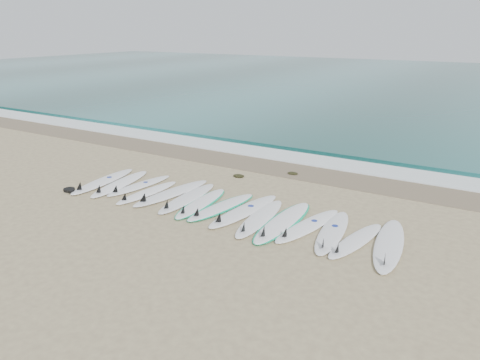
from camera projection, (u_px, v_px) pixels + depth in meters
The scene contains 23 objects.
ground at pixel (222, 209), 12.18m from camera, with size 120.00×120.00×0.00m, color #9B8A64.
ocean at pixel (439, 84), 38.54m from camera, with size 120.00×55.00×0.03m, color #1C5B59.
wet_sand_band at pixel (290, 169), 15.50m from camera, with size 120.00×1.80×0.01m, color brown.
foam_band at pixel (307, 159), 16.64m from camera, with size 120.00×1.40×0.04m, color silver.
wave_crest at pixel (323, 150), 17.84m from camera, with size 120.00×1.00×0.10m, color #1C5B59.
surfboard_0 at pixel (102, 181), 14.14m from camera, with size 0.92×2.81×0.35m.
surfboard_1 at pixel (119, 184), 13.91m from camera, with size 1.02×2.78×0.35m.
surfboard_2 at pixel (138, 186), 13.78m from camera, with size 0.73×2.43×0.31m.
surfboard_3 at pixel (146, 193), 13.20m from camera, with size 0.59×2.36×0.30m.
surfboard_4 at pixel (170, 193), 13.14m from camera, with size 0.91×2.88×0.36m.
surfboard_5 at pixel (186, 198), 12.74m from camera, with size 0.77×2.71×0.34m.
surfboard_6 at pixel (200, 203), 12.42m from camera, with size 0.88×2.54×0.32m.
surfboard_7 at pixel (221, 207), 12.16m from camera, with size 0.95×2.58×0.32m.
surfboard_8 at pixel (243, 211), 11.85m from camera, with size 0.85×2.85×0.36m.
surfboard_9 at pixel (259, 219), 11.41m from camera, with size 0.84×2.70×0.34m.
surfboard_10 at pixel (282, 222), 11.21m from camera, with size 0.79×2.93×0.37m.
surfboard_11 at pixel (307, 226), 10.99m from camera, with size 0.96×2.62×0.33m.
surfboard_12 at pixel (332, 232), 10.64m from camera, with size 0.92×2.66×0.33m.
surfboard_13 at pixel (355, 241), 10.23m from camera, with size 0.84×2.37×0.30m.
surfboard_14 at pixel (389, 245), 10.01m from camera, with size 1.04×2.91×0.37m.
seaweed_near at pixel (239, 176), 14.75m from camera, with size 0.37×0.29×0.07m, color black.
seaweed_far at pixel (293, 173), 15.01m from camera, with size 0.35×0.27×0.07m, color black.
leash_coil at pixel (70, 190), 13.43m from camera, with size 0.46×0.36×0.11m.
Camera 1 is at (6.30, -9.44, 4.51)m, focal length 35.00 mm.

